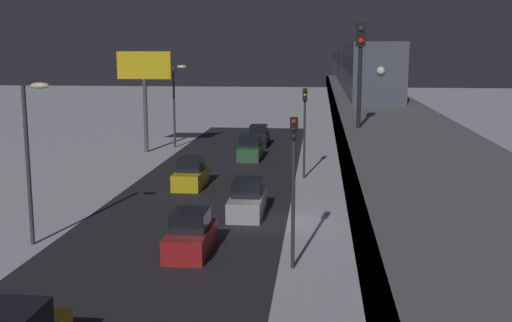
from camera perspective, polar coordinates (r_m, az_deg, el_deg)
The scene contains 15 objects.
ground_plane at distance 34.04m, azimuth 1.91°, elevation -5.53°, with size 240.00×240.00×0.00m, color silver.
avenue_asphalt at distance 34.71m, azimuth -6.35°, elevation -5.27°, with size 11.00×80.85×0.01m, color #28282D.
elevated_railway at distance 33.09m, azimuth 11.09°, elevation 3.23°, with size 5.00×80.85×6.12m.
subway_train at distance 62.12m, azimuth 8.77°, elevation 8.82°, with size 2.94×55.47×3.40m.
rail_signal at distance 24.70m, azimuth 9.36°, elevation 9.24°, with size 0.36×0.41×4.00m.
sedan_black at distance 60.50m, azimuth 0.24°, elevation 2.14°, with size 1.91×4.27×1.97m.
sedan_green at distance 53.32m, azimuth -0.51°, elevation 1.07°, with size 1.80×4.55×1.97m.
sedan_red at distance 29.06m, azimuth -5.91°, elevation -6.69°, with size 1.80×4.05×1.97m.
sedan_yellow_2 at distance 42.77m, azimuth -5.88°, elevation -1.24°, with size 1.80×4.25×1.97m.
sedan_silver at distance 35.51m, azimuth -0.77°, elevation -3.53°, with size 1.80×4.71×1.97m.
traffic_light_near at distance 26.10m, azimuth 3.39°, elevation -0.89°, with size 0.32×0.44×6.40m.
traffic_light_mid at distance 44.92m, azimuth 4.39°, elevation 3.72°, with size 0.32×0.44×6.40m.
commercial_billboard at distance 57.03m, azimuth -10.00°, elevation 7.60°, with size 4.80×0.36×8.90m.
street_lamp_near at distance 30.99m, azimuth -19.53°, elevation 1.44°, with size 1.35×0.44×7.65m.
street_lamp_far at distance 59.36m, azimuth -7.18°, elevation 5.82°, with size 1.35×0.44×7.65m.
Camera 1 is at (-2.13, 32.71, 9.16)m, focal length 44.51 mm.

